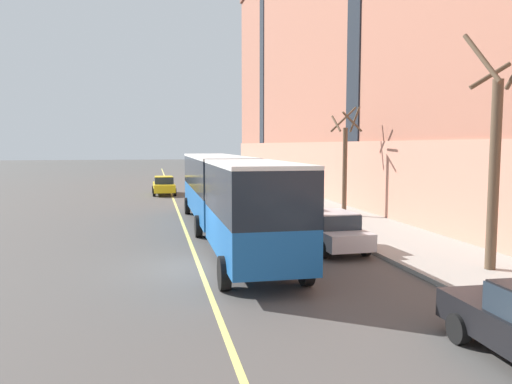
# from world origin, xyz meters

# --- Properties ---
(ground_plane) EXTENTS (260.00, 260.00, 0.00)m
(ground_plane) POSITION_xyz_m (0.00, 0.00, 0.00)
(ground_plane) COLOR #4C4947
(sidewalk) EXTENTS (4.58, 160.00, 0.15)m
(sidewalk) POSITION_xyz_m (9.12, 3.00, 0.07)
(sidewalk) COLOR #9E9B93
(sidewalk) RESTS_ON ground
(city_bus) EXTENTS (2.80, 19.70, 3.63)m
(city_bus) POSITION_xyz_m (1.84, 5.42, 2.10)
(city_bus) COLOR #19569E
(city_bus) RESTS_ON ground
(parked_car_champagne_1) EXTENTS (2.05, 4.73, 1.56)m
(parked_car_champagne_1) POSITION_xyz_m (5.68, 12.51, 0.78)
(parked_car_champagne_1) COLOR #BCAD89
(parked_car_champagne_1) RESTS_ON ground
(parked_car_silver_3) EXTENTS (1.93, 4.39, 1.56)m
(parked_car_silver_3) POSITION_xyz_m (5.68, 21.58, 0.78)
(parked_car_silver_3) COLOR #B7B7BC
(parked_car_silver_3) RESTS_ON ground
(parked_car_silver_4) EXTENTS (2.06, 4.67, 1.56)m
(parked_car_silver_4) POSITION_xyz_m (5.54, 1.75, 0.78)
(parked_car_silver_4) COLOR #B7B7BC
(parked_car_silver_4) RESTS_ON ground
(parked_car_silver_5) EXTENTS (1.96, 4.61, 1.56)m
(parked_car_silver_5) POSITION_xyz_m (5.62, 32.12, 0.78)
(parked_car_silver_5) COLOR #B7B7BC
(parked_car_silver_5) RESTS_ON ground
(taxi_cab) EXTENTS (1.96, 4.61, 1.56)m
(taxi_cab) POSITION_xyz_m (-0.50, 25.67, 0.78)
(taxi_cab) COLOR yellow
(taxi_cab) RESTS_ON ground
(street_tree_mid_block) EXTENTS (1.81, 1.73, 7.56)m
(street_tree_mid_block) POSITION_xyz_m (9.33, -2.83, 3.75)
(street_tree_mid_block) COLOR brown
(street_tree_mid_block) RESTS_ON sidewalk
(street_tree_far_uptown) EXTENTS (1.55, 1.74, 6.24)m
(street_tree_far_uptown) POSITION_xyz_m (9.35, 9.86, 3.27)
(street_tree_far_uptown) COLOR brown
(street_tree_far_uptown) RESTS_ON sidewalk
(fire_hydrant) EXTENTS (0.42, 0.24, 0.72)m
(fire_hydrant) POSITION_xyz_m (7.33, 19.08, 0.49)
(fire_hydrant) COLOR red
(fire_hydrant) RESTS_ON sidewalk
(lane_centerline) EXTENTS (0.16, 140.00, 0.01)m
(lane_centerline) POSITION_xyz_m (0.14, 3.00, 0.00)
(lane_centerline) COLOR #E0D66B
(lane_centerline) RESTS_ON ground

